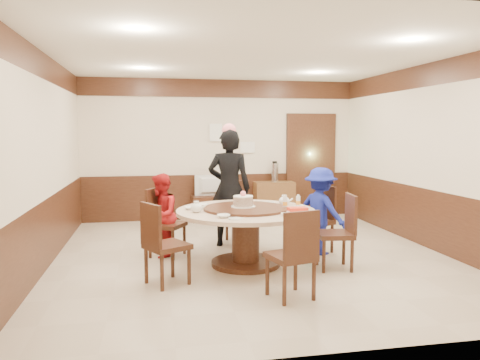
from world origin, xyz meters
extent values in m
plane|color=beige|center=(0.00, 0.00, 0.00)|extent=(6.00, 6.00, 0.00)
plane|color=white|center=(0.00, 0.00, 2.80)|extent=(6.00, 6.00, 0.00)
cube|color=beige|center=(0.00, 3.00, 1.40)|extent=(5.50, 0.04, 2.80)
cube|color=beige|center=(0.00, -3.00, 1.40)|extent=(5.50, 0.04, 2.80)
cube|color=beige|center=(-2.75, 0.00, 1.40)|extent=(0.04, 6.00, 2.80)
cube|color=beige|center=(2.75, 0.00, 1.40)|extent=(0.04, 6.00, 2.80)
cube|color=#3D1F13|center=(0.00, 0.00, 0.45)|extent=(5.50, 6.00, 0.90)
cube|color=#3D1F13|center=(0.00, 0.00, 2.62)|extent=(5.50, 6.00, 0.35)
cube|color=#3D1F13|center=(1.90, 2.95, 1.05)|extent=(1.05, 0.08, 2.18)
cube|color=#8BD798|center=(1.90, 2.97, 1.05)|extent=(0.88, 0.02, 2.05)
cylinder|color=#3D1F13|center=(-0.18, -0.42, 0.03)|extent=(0.91, 0.91, 0.06)
cylinder|color=#3D1F13|center=(-0.18, -0.42, 0.35)|extent=(0.37, 0.37, 0.65)
cylinder|color=beige|center=(-0.18, -0.42, 0.72)|extent=(1.83, 1.83, 0.05)
cylinder|color=#3D1F13|center=(-0.18, -0.42, 0.77)|extent=(1.12, 1.12, 0.03)
cube|color=#3D1F13|center=(0.96, 0.06, 0.45)|extent=(0.58, 0.58, 0.06)
cube|color=#3D1F13|center=(1.15, 0.15, 0.72)|extent=(0.21, 0.40, 0.50)
cube|color=#3D1F13|center=(0.96, 0.06, 0.21)|extent=(0.36, 0.36, 0.42)
cube|color=#3D1F13|center=(0.01, 0.89, 0.45)|extent=(0.49, 0.49, 0.06)
cube|color=#3D1F13|center=(-0.02, 1.10, 0.72)|extent=(0.42, 0.09, 0.50)
cube|color=#3D1F13|center=(0.01, 0.89, 0.21)|extent=(0.36, 0.36, 0.42)
cube|color=#3D1F13|center=(-1.18, 0.24, 0.45)|extent=(0.60, 0.60, 0.06)
cube|color=#3D1F13|center=(-1.37, 0.34, 0.72)|extent=(0.24, 0.38, 0.50)
cube|color=#3D1F13|center=(-1.18, 0.24, 0.21)|extent=(0.36, 0.36, 0.42)
cube|color=#3D1F13|center=(-1.23, -1.01, 0.45)|extent=(0.60, 0.60, 0.06)
cube|color=#3D1F13|center=(-1.41, -1.11, 0.72)|extent=(0.24, 0.39, 0.50)
cube|color=#3D1F13|center=(-1.23, -1.01, 0.21)|extent=(0.36, 0.36, 0.42)
cube|color=#3D1F13|center=(0.05, -1.71, 0.45)|extent=(0.54, 0.54, 0.06)
cube|color=#3D1F13|center=(0.10, -1.91, 0.72)|extent=(0.42, 0.15, 0.50)
cube|color=#3D1F13|center=(0.05, -1.71, 0.21)|extent=(0.36, 0.36, 0.42)
cube|color=#3D1F13|center=(0.92, -0.80, 0.45)|extent=(0.49, 0.49, 0.06)
cube|color=#3D1F13|center=(1.13, -0.82, 0.72)|extent=(0.09, 0.42, 0.50)
cube|color=#3D1F13|center=(0.92, -0.80, 0.21)|extent=(0.36, 0.36, 0.42)
imported|color=black|center=(-0.21, 0.68, 0.90)|extent=(0.75, 0.60, 1.81)
imported|color=red|center=(-1.27, 0.24, 0.59)|extent=(0.50, 0.62, 1.18)
imported|color=navy|center=(1.01, -0.05, 0.63)|extent=(0.84, 0.94, 1.26)
cylinder|color=white|center=(-0.20, -0.38, 0.79)|extent=(0.32, 0.32, 0.01)
cylinder|color=tan|center=(-0.20, -0.38, 0.85)|extent=(0.26, 0.26, 0.12)
cylinder|color=white|center=(-0.20, -0.38, 0.92)|extent=(0.26, 0.26, 0.01)
sphere|color=#FA7681|center=(-0.20, -0.38, 0.96)|extent=(0.08, 0.08, 0.08)
ellipsoid|color=white|center=(-0.84, -0.52, 0.81)|extent=(0.17, 0.15, 0.13)
ellipsoid|color=white|center=(0.42, -0.18, 0.81)|extent=(0.17, 0.15, 0.13)
imported|color=white|center=(-0.71, -0.09, 0.77)|extent=(0.16, 0.16, 0.04)
imported|color=white|center=(0.21, -0.98, 0.77)|extent=(0.12, 0.12, 0.04)
imported|color=white|center=(-0.55, -0.94, 0.77)|extent=(0.16, 0.16, 0.04)
imported|color=white|center=(0.50, -0.58, 0.77)|extent=(0.15, 0.15, 0.05)
imported|color=white|center=(-0.89, -0.29, 0.77)|extent=(0.16, 0.16, 0.04)
imported|color=white|center=(-0.05, 0.14, 0.77)|extent=(0.15, 0.15, 0.05)
cylinder|color=white|center=(-0.43, -1.07, 0.76)|extent=(0.18, 0.18, 0.01)
cylinder|color=white|center=(0.27, 0.08, 0.76)|extent=(0.18, 0.18, 0.01)
cube|color=white|center=(0.43, -0.75, 0.76)|extent=(0.30, 0.20, 0.02)
cube|color=red|center=(0.43, -0.75, 0.79)|extent=(0.24, 0.15, 0.04)
cylinder|color=white|center=(0.35, -0.47, 0.83)|extent=(0.06, 0.06, 0.16)
cylinder|color=white|center=(0.55, -0.42, 0.83)|extent=(0.06, 0.06, 0.16)
cube|color=#3D1F13|center=(-0.19, 2.75, 0.25)|extent=(0.85, 0.45, 0.50)
imported|color=gray|center=(-0.19, 2.75, 0.71)|extent=(0.72, 0.11, 0.41)
cube|color=brown|center=(1.07, 2.78, 0.38)|extent=(0.80, 0.40, 0.75)
cylinder|color=silver|center=(1.07, 2.78, 0.94)|extent=(0.15, 0.15, 0.38)
cube|color=white|center=(-0.10, 2.96, 1.75)|extent=(0.25, 0.00, 0.35)
cube|color=white|center=(0.55, 2.96, 1.45)|extent=(0.30, 0.00, 0.22)
camera|label=1|loc=(-1.39, -6.38, 1.78)|focal=35.00mm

